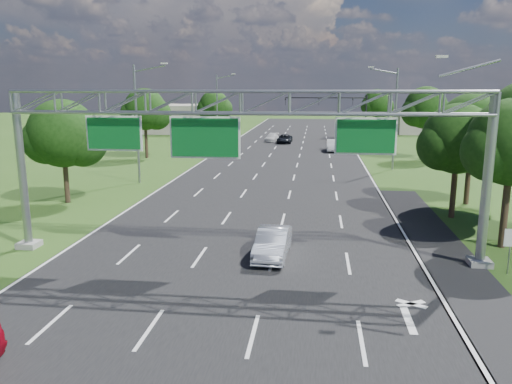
# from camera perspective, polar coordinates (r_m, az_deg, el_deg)

# --- Properties ---
(ground) EXTENTS (220.00, 220.00, 0.00)m
(ground) POSITION_cam_1_polar(r_m,az_deg,el_deg) (42.25, 1.67, 0.73)
(ground) COLOR #2A4C16
(ground) RESTS_ON ground
(road) EXTENTS (18.00, 180.00, 0.02)m
(road) POSITION_cam_1_polar(r_m,az_deg,el_deg) (42.25, 1.67, 0.73)
(road) COLOR black
(road) RESTS_ON ground
(road_flare) EXTENTS (3.00, 30.00, 0.02)m
(road_flare) POSITION_cam_1_polar(r_m,az_deg,el_deg) (27.34, 20.31, -6.31)
(road_flare) COLOR black
(road_flare) RESTS_ON ground
(sign_gantry) EXTENTS (23.50, 1.00, 9.56)m
(sign_gantry) POSITION_cam_1_polar(r_m,az_deg,el_deg) (23.56, -1.49, 8.72)
(sign_gantry) COLOR gray
(sign_gantry) RESTS_ON ground
(regulatory_sign) EXTENTS (0.60, 0.08, 2.10)m
(regulatory_sign) POSITION_cam_1_polar(r_m,az_deg,el_deg) (24.79, 27.11, -5.10)
(regulatory_sign) COLOR gray
(regulatory_sign) RESTS_ON ground
(traffic_signal) EXTENTS (12.21, 0.24, 7.00)m
(traffic_signal) POSITION_cam_1_polar(r_m,az_deg,el_deg) (76.42, 9.82, 9.49)
(traffic_signal) COLOR black
(traffic_signal) RESTS_ON ground
(streetlight_l_near) EXTENTS (2.97, 0.22, 10.16)m
(streetlight_l_near) POSITION_cam_1_polar(r_m,az_deg,el_deg) (44.01, -13.26, 8.20)
(streetlight_l_near) COLOR gray
(streetlight_l_near) RESTS_ON ground
(streetlight_l_far) EXTENTS (2.97, 0.22, 10.16)m
(streetlight_l_far) POSITION_cam_1_polar(r_m,az_deg,el_deg) (77.79, -4.33, 9.98)
(streetlight_l_far) COLOR gray
(streetlight_l_far) RESTS_ON ground
(streetlight_r_mid) EXTENTS (2.97, 0.22, 10.16)m
(streetlight_r_mid) POSITION_cam_1_polar(r_m,az_deg,el_deg) (51.89, 15.43, 8.61)
(streetlight_r_mid) COLOR gray
(streetlight_r_mid) RESTS_ON ground
(tree_cluster_right) EXTENTS (9.91, 14.60, 8.68)m
(tree_cluster_right) POSITION_cam_1_polar(r_m,az_deg,el_deg) (32.53, 26.85, 5.55)
(tree_cluster_right) COLOR #2D2116
(tree_cluster_right) RESTS_ON ground
(tree_verge_la) EXTENTS (5.76, 4.80, 7.40)m
(tree_verge_la) POSITION_cam_1_polar(r_m,az_deg,el_deg) (37.87, -21.08, 5.92)
(tree_verge_la) COLOR #2D2116
(tree_verge_la) RESTS_ON ground
(tree_verge_lb) EXTENTS (5.76, 4.80, 8.06)m
(tree_verge_lb) POSITION_cam_1_polar(r_m,az_deg,el_deg) (59.72, -12.51, 8.98)
(tree_verge_lb) COLOR #2D2116
(tree_verge_lb) RESTS_ON ground
(tree_verge_lc) EXTENTS (5.76, 4.80, 7.62)m
(tree_verge_lc) POSITION_cam_1_polar(r_m,az_deg,el_deg) (83.07, -4.76, 9.68)
(tree_verge_lc) COLOR #2D2116
(tree_verge_lc) RESTS_ON ground
(tree_verge_rd) EXTENTS (5.76, 4.80, 8.28)m
(tree_verge_rd) POSITION_cam_1_polar(r_m,az_deg,el_deg) (60.63, 18.85, 8.88)
(tree_verge_rd) COLOR #2D2116
(tree_verge_rd) RESTS_ON ground
(tree_verge_re) EXTENTS (5.76, 4.80, 7.84)m
(tree_verge_re) POSITION_cam_1_polar(r_m,az_deg,el_deg) (89.95, 13.68, 9.69)
(tree_verge_re) COLOR #2D2116
(tree_verge_re) RESTS_ON ground
(building_left) EXTENTS (14.00, 10.00, 5.00)m
(building_left) POSITION_cam_1_polar(r_m,az_deg,el_deg) (93.09, -9.27, 8.28)
(building_left) COLOR gray
(building_left) RESTS_ON ground
(building_right) EXTENTS (12.00, 9.00, 4.00)m
(building_right) POSITION_cam_1_polar(r_m,az_deg,el_deg) (95.65, 19.28, 7.56)
(building_right) COLOR gray
(building_right) RESTS_ON ground
(silver_sedan) EXTENTS (1.68, 4.35, 1.41)m
(silver_sedan) POSITION_cam_1_polar(r_m,az_deg,el_deg) (24.60, 1.90, -5.84)
(silver_sedan) COLOR silver
(silver_sedan) RESTS_ON ground
(car_queue_a) EXTENTS (2.12, 4.26, 1.19)m
(car_queue_a) POSITION_cam_1_polar(r_m,az_deg,el_deg) (76.61, 1.82, 6.24)
(car_queue_a) COLOR silver
(car_queue_a) RESTS_ON ground
(car_queue_b) EXTENTS (2.18, 4.52, 1.24)m
(car_queue_b) POSITION_cam_1_polar(r_m,az_deg,el_deg) (74.50, 3.29, 6.08)
(car_queue_b) COLOR black
(car_queue_b) RESTS_ON ground
(car_queue_d) EXTENTS (1.67, 4.66, 1.53)m
(car_queue_d) POSITION_cam_1_polar(r_m,az_deg,el_deg) (65.66, 8.80, 5.29)
(car_queue_d) COLOR silver
(car_queue_d) RESTS_ON ground
(box_truck) EXTENTS (2.92, 8.19, 3.02)m
(box_truck) POSITION_cam_1_polar(r_m,az_deg,el_deg) (79.70, 10.00, 6.90)
(box_truck) COLOR silver
(box_truck) RESTS_ON ground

